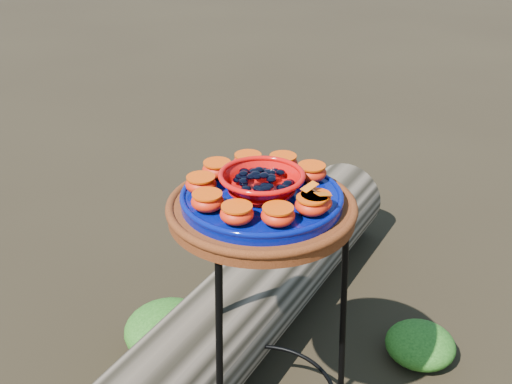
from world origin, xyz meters
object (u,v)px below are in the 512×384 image
terracotta_saucer (262,210)px  cobalt_plate (262,199)px  plant_stand (261,338)px  driftwood_log (255,295)px  red_bowl (262,184)px

terracotta_saucer → cobalt_plate: (0.00, 0.00, 0.03)m
cobalt_plate → plant_stand: bearing=0.0°
plant_stand → terracotta_saucer: size_ratio=1.65×
cobalt_plate → driftwood_log: 0.75m
terracotta_saucer → red_bowl: size_ratio=2.33×
red_bowl → plant_stand: bearing=0.0°
plant_stand → terracotta_saucer: bearing=0.0°
cobalt_plate → driftwood_log: cobalt_plate is taller
terracotta_saucer → driftwood_log: (0.23, 0.39, -0.57)m
driftwood_log → plant_stand: bearing=-120.9°
terracotta_saucer → driftwood_log: 0.73m
plant_stand → red_bowl: red_bowl is taller
plant_stand → cobalt_plate: (0.00, 0.00, 0.40)m
driftwood_log → cobalt_plate: bearing=-120.9°
cobalt_plate → terracotta_saucer: bearing=0.0°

